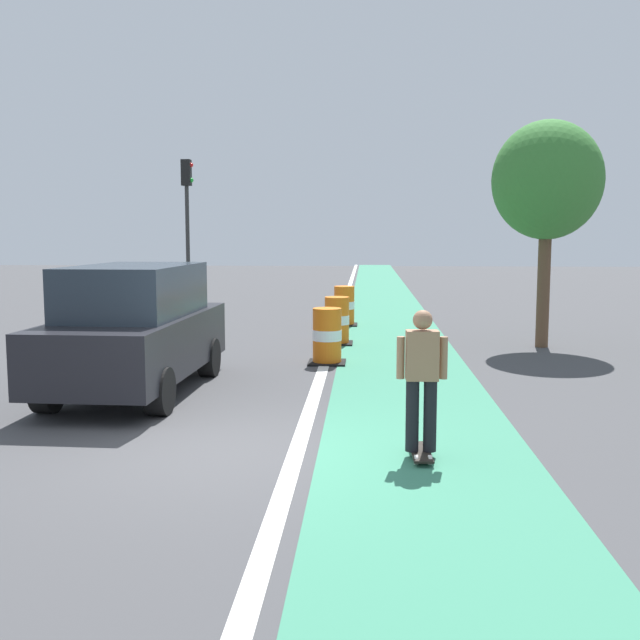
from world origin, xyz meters
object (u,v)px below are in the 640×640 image
at_px(parked_suv_nearest, 136,328).
at_px(traffic_light_corner, 187,206).
at_px(traffic_barrel_front, 327,337).
at_px(traffic_barrel_back, 344,306).
at_px(pedestrian_crossing, 125,295).
at_px(skateboarder_on_lane, 422,379).
at_px(traffic_barrel_mid, 337,321).
at_px(street_tree_sidewalk, 547,182).

xyz_separation_m(parked_suv_nearest, traffic_light_corner, (-2.64, 14.46, 2.47)).
height_order(traffic_barrel_front, traffic_light_corner, traffic_light_corner).
height_order(traffic_barrel_back, pedestrian_crossing, pedestrian_crossing).
bearing_deg(traffic_barrel_back, traffic_barrel_front, -91.46).
height_order(parked_suv_nearest, traffic_barrel_back, parked_suv_nearest).
xyz_separation_m(skateboarder_on_lane, traffic_barrel_front, (-1.38, 6.07, -0.38)).
distance_m(traffic_barrel_back, pedestrian_crossing, 6.04).
bearing_deg(traffic_barrel_back, traffic_barrel_mid, -91.08).
relative_size(parked_suv_nearest, traffic_barrel_mid, 4.27).
bearing_deg(parked_suv_nearest, skateboarder_on_lane, -36.95).
bearing_deg(pedestrian_crossing, traffic_barrel_back, 5.14).
bearing_deg(skateboarder_on_lane, traffic_light_corner, 111.37).
bearing_deg(traffic_barrel_mid, skateboarder_on_lane, -81.50).
xyz_separation_m(traffic_light_corner, street_tree_sidewalk, (10.24, -9.17, 0.17)).
relative_size(parked_suv_nearest, traffic_light_corner, 0.91).
height_order(traffic_light_corner, pedestrian_crossing, traffic_light_corner).
xyz_separation_m(traffic_barrel_back, pedestrian_crossing, (-6.00, -0.54, 0.33)).
bearing_deg(pedestrian_crossing, traffic_barrel_mid, -26.48).
relative_size(traffic_barrel_back, pedestrian_crossing, 0.68).
bearing_deg(pedestrian_crossing, traffic_light_corner, 87.04).
bearing_deg(traffic_barrel_mid, street_tree_sidewalk, -1.92).
relative_size(parked_suv_nearest, traffic_barrel_front, 4.27).
bearing_deg(traffic_barrel_back, parked_suv_nearest, -108.83).
bearing_deg(parked_suv_nearest, traffic_light_corner, 100.34).
xyz_separation_m(skateboarder_on_lane, pedestrian_crossing, (-7.23, 11.62, -0.05)).
xyz_separation_m(traffic_barrel_mid, traffic_light_corner, (-5.62, 9.02, 2.97)).
relative_size(traffic_barrel_back, traffic_light_corner, 0.21).
distance_m(parked_suv_nearest, traffic_light_corner, 14.91).
distance_m(traffic_barrel_front, street_tree_sidewalk, 6.16).
distance_m(parked_suv_nearest, traffic_barrel_mid, 6.23).
bearing_deg(traffic_light_corner, pedestrian_crossing, -92.96).
bearing_deg(street_tree_sidewalk, traffic_barrel_mid, 178.08).
bearing_deg(traffic_barrel_front, traffic_light_corner, 115.48).
bearing_deg(street_tree_sidewalk, pedestrian_crossing, 163.57).
height_order(traffic_barrel_mid, pedestrian_crossing, pedestrian_crossing).
xyz_separation_m(traffic_barrel_mid, traffic_barrel_back, (0.07, 3.50, 0.00)).
height_order(skateboarder_on_lane, pedestrian_crossing, skateboarder_on_lane).
distance_m(traffic_barrel_front, pedestrian_crossing, 8.07).
height_order(pedestrian_crossing, street_tree_sidewalk, street_tree_sidewalk).
height_order(traffic_barrel_front, traffic_barrel_back, same).
bearing_deg(traffic_barrel_back, pedestrian_crossing, -174.86).
distance_m(traffic_light_corner, street_tree_sidewalk, 13.75).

